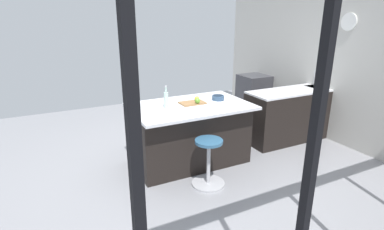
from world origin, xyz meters
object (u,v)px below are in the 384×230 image
object	(u,v)px
kitchen_island	(189,133)
stool_by_window	(208,164)
apple_yellow	(197,99)
apple_green	(197,101)
water_bottle	(166,99)
oven_range	(253,95)
cutting_board	(192,103)
fruit_bowl	(218,97)

from	to	relation	value
kitchen_island	stool_by_window	distance (m)	0.75
apple_yellow	apple_green	bearing A→B (deg)	66.56
water_bottle	oven_range	bearing A→B (deg)	-150.61
cutting_board	fruit_bowl	size ratio (longest dim) A/B	1.94
oven_range	stool_by_window	world-z (taller)	oven_range
stool_by_window	water_bottle	size ratio (longest dim) A/B	2.06
stool_by_window	cutting_board	distance (m)	0.98
oven_range	cutting_board	xyz separation A→B (m)	(2.31, 1.52, 0.49)
kitchen_island	stool_by_window	bearing A→B (deg)	84.17
fruit_bowl	kitchen_island	bearing A→B (deg)	1.46
kitchen_island	water_bottle	distance (m)	0.68
oven_range	apple_green	world-z (taller)	apple_green
water_bottle	fruit_bowl	bearing A→B (deg)	-178.52
cutting_board	kitchen_island	bearing A→B (deg)	7.80
cutting_board	water_bottle	world-z (taller)	water_bottle
stool_by_window	apple_yellow	size ratio (longest dim) A/B	8.83
apple_green	oven_range	bearing A→B (deg)	-144.83
kitchen_island	cutting_board	xyz separation A→B (m)	(-0.06, -0.01, 0.46)
stool_by_window	apple_yellow	xyz separation A→B (m)	(-0.22, -0.76, 0.67)
kitchen_island	apple_green	xyz separation A→B (m)	(-0.10, 0.07, 0.51)
fruit_bowl	apple_yellow	bearing A→B (deg)	-3.80
water_bottle	cutting_board	bearing A→B (deg)	-177.60
cutting_board	water_bottle	size ratio (longest dim) A/B	1.15
cutting_board	stool_by_window	bearing A→B (deg)	79.72
oven_range	stool_by_window	bearing A→B (deg)	42.68
oven_range	stool_by_window	xyz separation A→B (m)	(2.45, 2.26, -0.14)
kitchen_island	oven_range	bearing A→B (deg)	-147.20
water_bottle	kitchen_island	bearing A→B (deg)	-178.50
cutting_board	apple_green	bearing A→B (deg)	117.81
oven_range	kitchen_island	size ratio (longest dim) A/B	0.52
stool_by_window	apple_yellow	distance (m)	1.04
kitchen_island	water_bottle	xyz separation A→B (m)	(0.36, 0.01, 0.58)
stool_by_window	apple_green	distance (m)	0.96
oven_range	kitchen_island	bearing A→B (deg)	32.80
apple_yellow	fruit_bowl	distance (m)	0.35
cutting_board	apple_yellow	world-z (taller)	apple_yellow
stool_by_window	fruit_bowl	size ratio (longest dim) A/B	3.46
apple_yellow	water_bottle	size ratio (longest dim) A/B	0.23
apple_yellow	water_bottle	bearing A→B (deg)	5.13
stool_by_window	water_bottle	xyz separation A→B (m)	(0.28, -0.72, 0.74)
oven_range	apple_green	distance (m)	2.83
apple_green	stool_by_window	bearing A→B (deg)	75.01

